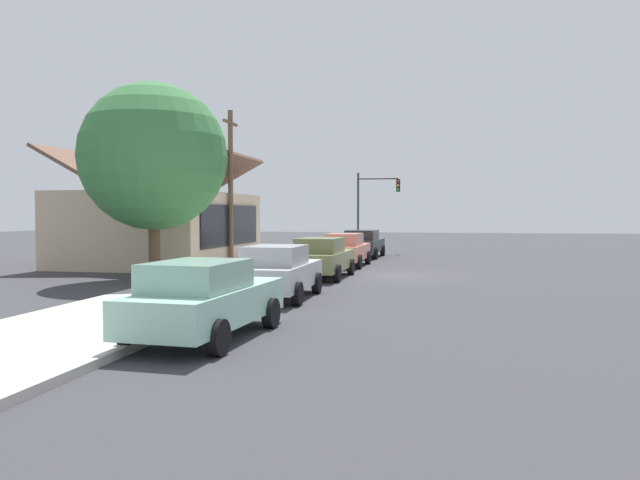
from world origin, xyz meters
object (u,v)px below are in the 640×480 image
Objects in this scene: car_silver at (278,271)px; utility_pole_wooden at (231,185)px; shade_tree at (154,157)px; car_charcoal at (363,243)px; traffic_light_main at (374,199)px; car_coral at (345,249)px; car_seafoam at (205,299)px; car_olive at (322,257)px; fire_hydrant_red at (295,262)px.

utility_pole_wooden is at bearing 25.80° from car_silver.
shade_tree is 0.98× the size of utility_pole_wooden.
car_silver is 0.58× the size of utility_pole_wooden.
car_charcoal is 0.65× the size of shade_tree.
car_charcoal is at bearing 178.47° from traffic_light_main.
car_coral is 11.20m from traffic_light_main.
utility_pole_wooden reaches higher than traffic_light_main.
car_coral is 0.63× the size of shade_tree.
shade_tree reaches higher than car_seafoam.
car_olive is 5.62m from car_coral.
traffic_light_main reaches higher than fire_hydrant_red.
car_seafoam is 13.80m from fire_hydrant_red.
fire_hydrant_red is (-14.85, 1.66, -2.99)m from traffic_light_main.
car_seafoam and car_olive have the same top height.
car_olive is 0.90× the size of traffic_light_main.
utility_pole_wooden is at bearing 50.79° from fire_hydrant_red.
car_seafoam is at bearing -178.97° from car_silver.
car_seafoam is 0.98× the size of car_olive.
utility_pole_wooden is (-0.72, 5.51, 3.11)m from car_coral.
car_silver is 0.59× the size of shade_tree.
car_charcoal is at bearing -38.32° from utility_pole_wooden.
fire_hydrant_red is at bearing 9.67° from car_seafoam.
shade_tree is at bearing 130.69° from fire_hydrant_red.
shade_tree is 1.42× the size of traffic_light_main.
car_coral is at bearing 1.31° from car_olive.
utility_pole_wooden is 10.56× the size of fire_hydrant_red.
fire_hydrant_red is (13.72, 1.51, -0.32)m from car_seafoam.
car_seafoam is 18.12m from utility_pole_wooden.
traffic_light_main is at bearing -26.02° from utility_pole_wooden.
car_silver is 22.73m from traffic_light_main.
car_charcoal is 15.81m from shade_tree.
car_olive is at bearing 179.39° from traffic_light_main.
car_olive is 0.63× the size of utility_pole_wooden.
utility_pole_wooden is (4.90, 5.48, 3.11)m from car_olive.
car_charcoal reaches higher than fire_hydrant_red.
utility_pole_wooden is at bearing 21.37° from car_seafoam.
car_silver is 0.90× the size of car_charcoal.
fire_hydrant_red is at bearing 9.80° from car_silver.
shade_tree is at bearing 159.17° from car_charcoal.
car_silver is 7.84m from fire_hydrant_red.
car_coral is at bearing 3.39° from car_seafoam.
car_olive is 1.02× the size of car_coral.
traffic_light_main reaches higher than car_charcoal.
car_charcoal is at bearing -23.06° from shade_tree.
utility_pole_wooden reaches higher than shade_tree.
traffic_light_main is 0.69× the size of utility_pole_wooden.
car_seafoam is at bearing -173.74° from fire_hydrant_red.
traffic_light_main is (16.49, -0.18, 2.68)m from car_olive.
utility_pole_wooden is (-7.01, 5.54, 3.11)m from car_charcoal.
car_charcoal is (23.99, -0.03, 0.00)m from car_seafoam.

